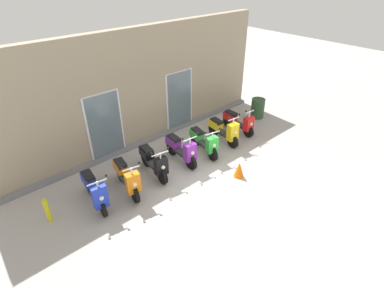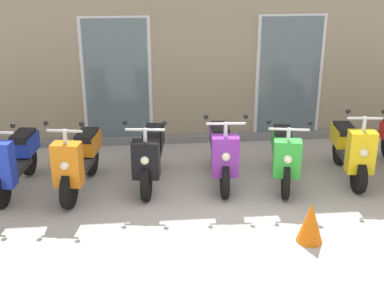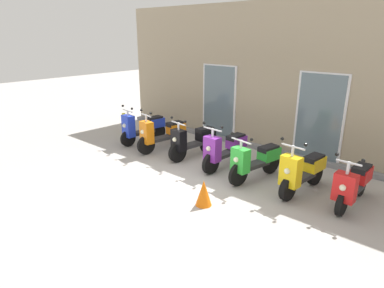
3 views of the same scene
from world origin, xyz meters
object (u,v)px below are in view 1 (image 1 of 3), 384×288
at_px(scooter_purple, 181,149).
at_px(scooter_red, 238,121).
at_px(trash_bin, 258,108).
at_px(scooter_blue, 94,190).
at_px(curb_bollard, 48,211).
at_px(scooter_yellow, 224,130).
at_px(scooter_green, 204,141).
at_px(scooter_black, 153,162).
at_px(traffic_cone, 239,169).
at_px(scooter_orange, 127,177).

xyz_separation_m(scooter_purple, scooter_red, (2.96, 0.09, -0.04)).
height_order(scooter_purple, trash_bin, scooter_purple).
xyz_separation_m(scooter_blue, curb_bollard, (-1.20, 0.23, -0.15)).
bearing_deg(scooter_yellow, scooter_red, 7.49).
height_order(scooter_blue, scooter_green, scooter_blue).
bearing_deg(curb_bollard, scooter_black, -3.06).
xyz_separation_m(scooter_blue, scooter_purple, (3.06, 0.01, -0.01)).
relative_size(scooter_blue, trash_bin, 1.93).
bearing_deg(scooter_purple, scooter_black, 177.25).
xyz_separation_m(scooter_black, scooter_red, (4.03, 0.04, -0.02)).
distance_m(scooter_red, trash_bin, 1.62).
distance_m(scooter_green, trash_bin, 3.66).
relative_size(scooter_blue, curb_bollard, 2.25).
bearing_deg(scooter_blue, scooter_yellow, -0.25).
relative_size(scooter_yellow, traffic_cone, 3.01).
xyz_separation_m(scooter_purple, scooter_green, (0.92, -0.10, -0.02)).
xyz_separation_m(scooter_green, trash_bin, (3.62, 0.49, -0.07)).
bearing_deg(scooter_black, traffic_cone, -44.57).
bearing_deg(scooter_black, scooter_green, -4.24).
bearing_deg(scooter_blue, scooter_green, -1.24).
relative_size(scooter_blue, scooter_green, 0.98).
bearing_deg(curb_bollard, scooter_red, -1.01).
bearing_deg(trash_bin, curb_bollard, -178.85).
bearing_deg(curb_bollard, scooter_green, -3.52).
xyz_separation_m(scooter_black, scooter_green, (2.00, -0.15, 0.00)).
distance_m(scooter_green, traffic_cone, 1.72).
bearing_deg(scooter_green, scooter_yellow, 3.42).
xyz_separation_m(scooter_red, trash_bin, (1.59, 0.30, -0.04)).
xyz_separation_m(scooter_black, scooter_purple, (1.08, -0.05, 0.02)).
height_order(scooter_red, curb_bollard, scooter_red).
xyz_separation_m(scooter_black, trash_bin, (5.62, 0.35, -0.06)).
bearing_deg(scooter_black, trash_bin, 3.53).
xyz_separation_m(scooter_orange, scooter_purple, (2.11, 0.10, 0.00)).
height_order(scooter_black, traffic_cone, scooter_black).
distance_m(scooter_purple, scooter_yellow, 2.00).
xyz_separation_m(trash_bin, curb_bollard, (-8.80, -0.18, -0.06)).
height_order(trash_bin, curb_bollard, trash_bin).
height_order(scooter_yellow, trash_bin, scooter_yellow).
height_order(scooter_orange, scooter_purple, scooter_orange).
height_order(scooter_blue, scooter_red, scooter_blue).
height_order(scooter_blue, trash_bin, scooter_blue).
bearing_deg(curb_bollard, trash_bin, 1.15).
bearing_deg(scooter_purple, trash_bin, 5.01).
height_order(scooter_blue, scooter_black, scooter_blue).
distance_m(scooter_blue, scooter_black, 1.98).
bearing_deg(scooter_green, traffic_cone, -93.91).
bearing_deg(scooter_red, scooter_purple, -178.18).
relative_size(scooter_orange, scooter_yellow, 1.05).
relative_size(scooter_black, scooter_purple, 1.02).
relative_size(scooter_green, traffic_cone, 3.10).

